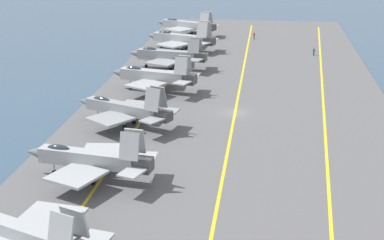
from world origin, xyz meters
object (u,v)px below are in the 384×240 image
object	(u,v)px
parked_jet_sixth	(168,55)
parked_jet_eighth	(186,25)
parked_jet_seventh	(181,39)
parked_jet_third	(90,159)
crew_blue_vest	(314,51)
parked_jet_fourth	(125,109)
crew_red_vest	(254,35)
parked_jet_second	(19,233)
parked_jet_fifth	(154,76)

from	to	relation	value
parked_jet_sixth	parked_jet_eighth	size ratio (longest dim) A/B	0.95
parked_jet_seventh	parked_jet_eighth	xyz separation A→B (m)	(17.40, 1.19, 0.07)
parked_jet_third	crew_blue_vest	bearing A→B (deg)	-23.20
parked_jet_fourth	crew_red_vest	bearing A→B (deg)	-13.85
parked_jet_second	parked_jet_sixth	size ratio (longest dim) A/B	1.05
parked_jet_fifth	parked_jet_eighth	size ratio (longest dim) A/B	0.92
parked_jet_third	crew_blue_vest	size ratio (longest dim) A/B	8.91
crew_blue_vest	crew_red_vest	distance (m)	21.20
parked_jet_sixth	crew_blue_vest	bearing A→B (deg)	-61.53
parked_jet_second	parked_jet_third	xyz separation A→B (m)	(16.69, -1.19, -0.09)
parked_jet_fourth	parked_jet_seventh	world-z (taller)	parked_jet_seventh
parked_jet_fourth	crew_red_vest	size ratio (longest dim) A/B	8.98
parked_jet_eighth	parked_jet_fourth	bearing A→B (deg)	-179.35
parked_jet_second	parked_jet_sixth	world-z (taller)	parked_jet_sixth
parked_jet_second	parked_jet_sixth	xyz separation A→B (m)	(68.61, -1.24, 0.07)
parked_jet_fourth	parked_jet_eighth	world-z (taller)	parked_jet_fourth
parked_jet_seventh	crew_blue_vest	distance (m)	29.16
parked_jet_second	parked_jet_eighth	world-z (taller)	parked_jet_eighth
parked_jet_fifth	parked_jet_sixth	xyz separation A→B (m)	(16.03, 0.31, -0.03)
parked_jet_sixth	parked_jet_seventh	xyz separation A→B (m)	(17.81, 0.12, -0.17)
parked_jet_second	crew_red_vest	bearing A→B (deg)	-9.54
crew_red_vest	parked_jet_eighth	bearing A→B (deg)	80.16
parked_jet_fifth	parked_jet_sixth	bearing A→B (deg)	1.10
parked_jet_eighth	parked_jet_sixth	bearing A→B (deg)	-177.87
parked_jet_sixth	crew_red_vest	world-z (taller)	parked_jet_sixth
parked_jet_sixth	parked_jet_eighth	xyz separation A→B (m)	(35.21, 1.31, -0.10)
parked_jet_eighth	crew_red_vest	distance (m)	17.36
parked_jet_fifth	crew_red_vest	distance (m)	50.72
parked_jet_second	crew_blue_vest	distance (m)	89.55
parked_jet_second	parked_jet_eighth	xyz separation A→B (m)	(103.83, 0.07, -0.03)
parked_jet_seventh	parked_jet_fourth	bearing A→B (deg)	179.54
parked_jet_fourth	parked_jet_sixth	world-z (taller)	parked_jet_fourth
parked_jet_third	parked_jet_eighth	world-z (taller)	parked_jet_third
parked_jet_seventh	parked_jet_eighth	distance (m)	17.45
crew_blue_vest	crew_red_vest	world-z (taller)	crew_red_vest
parked_jet_fourth	crew_red_vest	world-z (taller)	parked_jet_fourth
parked_jet_eighth	crew_blue_vest	size ratio (longest dim) A/B	9.71
parked_jet_fifth	parked_jet_seventh	world-z (taller)	parked_jet_seventh
parked_jet_seventh	crew_red_vest	distance (m)	21.50
parked_jet_second	crew_red_vest	world-z (taller)	parked_jet_second
parked_jet_eighth	crew_red_vest	xyz separation A→B (m)	(-2.95, -17.03, -1.63)
parked_jet_third	parked_jet_seventh	size ratio (longest dim) A/B	0.90
crew_blue_vest	parked_jet_third	bearing A→B (deg)	156.80
parked_jet_second	parked_jet_fifth	size ratio (longest dim) A/B	1.07
parked_jet_second	crew_blue_vest	size ratio (longest dim) A/B	9.64
parked_jet_sixth	parked_jet_seventh	distance (m)	17.81
parked_jet_sixth	parked_jet_eighth	distance (m)	35.24
crew_blue_vest	parked_jet_eighth	bearing A→B (deg)	57.14
crew_red_vest	parked_jet_third	bearing A→B (deg)	169.39
parked_jet_third	parked_jet_fourth	size ratio (longest dim) A/B	0.97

